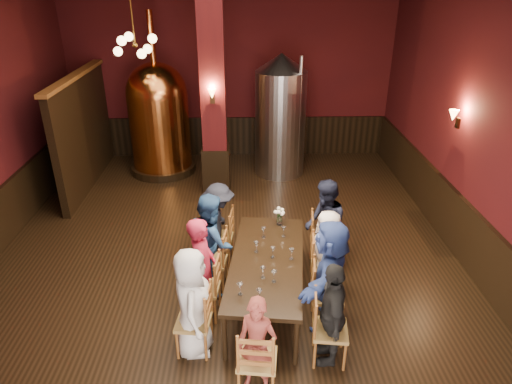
{
  "coord_description": "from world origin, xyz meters",
  "views": [
    {
      "loc": [
        0.31,
        -6.47,
        4.41
      ],
      "look_at": [
        0.5,
        0.2,
        1.17
      ],
      "focal_mm": 32.0,
      "sensor_mm": 36.0,
      "label": 1
    }
  ],
  "objects_px": {
    "dining_table": "(267,263)",
    "rose_vase": "(280,214)",
    "copper_kettle": "(159,117)",
    "steel_vessel": "(280,116)",
    "person_1": "(203,269)",
    "person_0": "(192,303)",
    "person_2": "(211,242)"
  },
  "relations": [
    {
      "from": "person_1",
      "to": "copper_kettle",
      "type": "bearing_deg",
      "value": 12.98
    },
    {
      "from": "person_0",
      "to": "person_1",
      "type": "bearing_deg",
      "value": -9.5
    },
    {
      "from": "person_1",
      "to": "rose_vase",
      "type": "height_order",
      "value": "person_1"
    },
    {
      "from": "person_0",
      "to": "rose_vase",
      "type": "xyz_separation_m",
      "value": [
        1.21,
        1.87,
        0.2
      ]
    },
    {
      "from": "person_1",
      "to": "person_2",
      "type": "bearing_deg",
      "value": -8.76
    },
    {
      "from": "copper_kettle",
      "to": "person_0",
      "type": "bearing_deg",
      "value": -77.48
    },
    {
      "from": "person_2",
      "to": "rose_vase",
      "type": "xyz_separation_m",
      "value": [
        1.05,
        0.55,
        0.16
      ]
    },
    {
      "from": "dining_table",
      "to": "steel_vessel",
      "type": "bearing_deg",
      "value": 90.45
    },
    {
      "from": "person_2",
      "to": "person_0",
      "type": "bearing_deg",
      "value": 158.81
    },
    {
      "from": "dining_table",
      "to": "rose_vase",
      "type": "bearing_deg",
      "value": 82.63
    },
    {
      "from": "person_2",
      "to": "dining_table",
      "type": "bearing_deg",
      "value": -132.4
    },
    {
      "from": "rose_vase",
      "to": "steel_vessel",
      "type": "bearing_deg",
      "value": 85.61
    },
    {
      "from": "copper_kettle",
      "to": "steel_vessel",
      "type": "bearing_deg",
      "value": -3.5
    },
    {
      "from": "dining_table",
      "to": "person_2",
      "type": "relative_size",
      "value": 1.6
    },
    {
      "from": "copper_kettle",
      "to": "rose_vase",
      "type": "bearing_deg",
      "value": -58.0
    },
    {
      "from": "rose_vase",
      "to": "dining_table",
      "type": "bearing_deg",
      "value": -104.23
    },
    {
      "from": "dining_table",
      "to": "person_1",
      "type": "xyz_separation_m",
      "value": [
        -0.88,
        -0.23,
        0.08
      ]
    },
    {
      "from": "person_2",
      "to": "copper_kettle",
      "type": "height_order",
      "value": "copper_kettle"
    },
    {
      "from": "person_0",
      "to": "person_1",
      "type": "distance_m",
      "value": 0.67
    },
    {
      "from": "copper_kettle",
      "to": "dining_table",
      "type": "bearing_deg",
      "value": -65.6
    },
    {
      "from": "copper_kettle",
      "to": "rose_vase",
      "type": "xyz_separation_m",
      "value": [
        2.52,
        -4.04,
        -0.4
      ]
    },
    {
      "from": "person_2",
      "to": "steel_vessel",
      "type": "distance_m",
      "value": 4.66
    },
    {
      "from": "steel_vessel",
      "to": "copper_kettle",
      "type": "bearing_deg",
      "value": 176.5
    },
    {
      "from": "dining_table",
      "to": "person_0",
      "type": "bearing_deg",
      "value": -130.36
    },
    {
      "from": "person_2",
      "to": "rose_vase",
      "type": "relative_size",
      "value": 5.2
    },
    {
      "from": "steel_vessel",
      "to": "person_1",
      "type": "bearing_deg",
      "value": -105.74
    },
    {
      "from": "person_1",
      "to": "steel_vessel",
      "type": "height_order",
      "value": "steel_vessel"
    },
    {
      "from": "person_0",
      "to": "steel_vessel",
      "type": "height_order",
      "value": "steel_vessel"
    },
    {
      "from": "dining_table",
      "to": "rose_vase",
      "type": "relative_size",
      "value": 8.3
    },
    {
      "from": "person_0",
      "to": "person_2",
      "type": "distance_m",
      "value": 1.33
    },
    {
      "from": "steel_vessel",
      "to": "rose_vase",
      "type": "distance_m",
      "value": 3.9
    },
    {
      "from": "person_0",
      "to": "rose_vase",
      "type": "bearing_deg",
      "value": -35.58
    }
  ]
}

